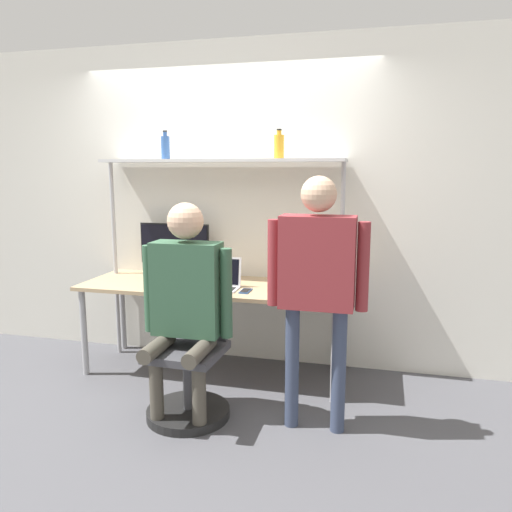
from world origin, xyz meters
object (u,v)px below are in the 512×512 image
Objects in this scene: person_seated at (185,293)px; bottle_amber at (279,146)px; laptop at (222,280)px; cell_phone at (246,291)px; monitor at (174,247)px; bottle_blue at (165,147)px; office_chair at (190,374)px; person_standing at (317,272)px.

person_seated is 1.44m from bottle_amber.
laptop is 1.90× the size of cell_phone.
laptop is (0.53, -0.33, -0.19)m from monitor.
bottle_blue is (-0.96, 0.00, 0.00)m from bottle_amber.
bottle_blue is at bearing 152.84° from laptop.
laptop is at bearing 87.97° from office_chair.
bottle_blue reaches higher than cell_phone.
monitor is 1.30m from office_chair.
person_seated is 0.89× the size of person_standing.
person_standing is at bearing -37.06° from laptop.
office_chair is at bearing -178.54° from person_standing.
monitor is 0.84m from bottle_blue.
person_standing is 7.09× the size of bottle_amber.
person_seated is (-0.24, -0.61, 0.12)m from cell_phone.
person_standing is at bearing 1.46° from office_chair.
person_standing is 6.92× the size of bottle_blue.
person_seated is at bearing -63.31° from monitor.
person_standing reaches higher than cell_phone.
person_standing is at bearing -41.80° from cell_phone.
laptop is at bearing 142.94° from person_standing.
bottle_blue reaches higher than office_chair.
person_standing reaches higher than laptop.
laptop is 0.82m from office_chair.
person_standing is at bearing -64.63° from bottle_amber.
bottle_amber is at bearing -0.00° from bottle_blue.
monitor is 0.67× the size of office_chair.
monitor is at bearing 148.42° from laptop.
person_seated is (-0.02, -0.68, 0.06)m from laptop.
monitor reaches higher than office_chair.
laptop reaches higher than cell_phone.
monitor is 0.43× the size of person_seated.
monitor is 0.39× the size of person_standing.
monitor is at bearing 145.01° from person_standing.
cell_phone is at bearing -25.26° from bottle_blue.
bottle_blue reaches higher than laptop.
bottle_amber is 0.96m from bottle_blue.
cell_phone is 0.10× the size of person_seated.
monitor is at bearing 117.77° from office_chair.
office_chair is at bearing 87.84° from person_seated.
bottle_blue is at bearing 146.76° from person_standing.
laptop is 1.13m from bottle_amber.
laptop is 1.05m from person_standing.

